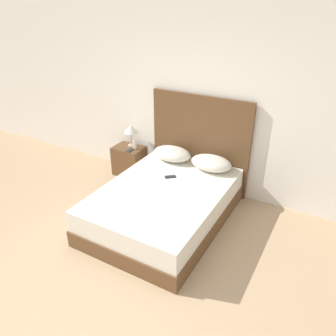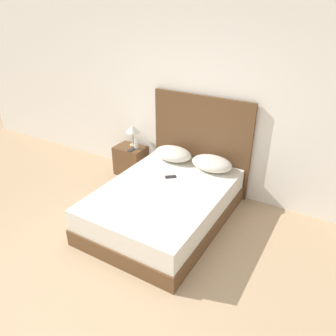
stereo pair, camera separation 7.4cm
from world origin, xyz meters
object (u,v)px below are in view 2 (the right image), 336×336
(nightstand, at_px, (131,160))
(phone_on_bed, at_px, (171,177))
(bed, at_px, (164,205))
(table_lamp, at_px, (133,129))
(phone_on_nightstand, at_px, (131,150))

(nightstand, bearing_deg, phone_on_bed, -26.63)
(bed, bearing_deg, table_lamp, 141.41)
(table_lamp, relative_size, phone_on_nightstand, 2.38)
(table_lamp, bearing_deg, nightstand, -100.45)
(bed, bearing_deg, phone_on_nightstand, 144.85)
(bed, xyz_separation_m, phone_on_bed, (-0.08, 0.30, 0.26))
(bed, distance_m, phone_on_nightstand, 1.34)
(nightstand, xyz_separation_m, phone_on_nightstand, (0.09, -0.09, 0.25))
(bed, distance_m, table_lamp, 1.57)
(nightstand, distance_m, phone_on_nightstand, 0.28)
(table_lamp, bearing_deg, phone_on_bed, -29.91)
(bed, bearing_deg, nightstand, 144.01)
(bed, relative_size, table_lamp, 5.67)
(bed, height_order, nightstand, bed)
(phone_on_bed, xyz_separation_m, table_lamp, (-1.08, 0.62, 0.27))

